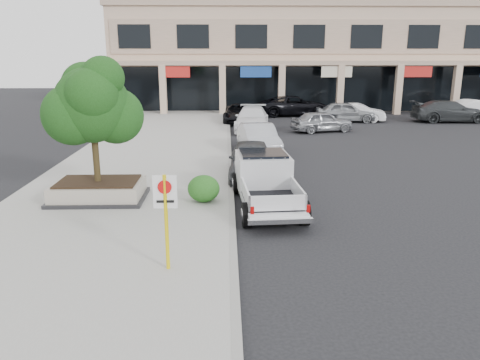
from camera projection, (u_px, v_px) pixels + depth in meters
name	position (u px, v px, depth m)	size (l,w,h in m)	color
ground	(284.00, 230.00, 13.95)	(120.00, 120.00, 0.00)	black
sidewalk	(136.00, 177.00, 19.56)	(8.00, 52.00, 0.15)	gray
curb	(230.00, 177.00, 19.68)	(0.20, 52.00, 0.15)	gray
strip_mall	(325.00, 57.00, 45.67)	(40.55, 12.43, 9.50)	#D0AC92
planter	(99.00, 190.00, 16.29)	(3.20, 2.20, 0.68)	black
planter_tree	(97.00, 105.00, 15.67)	(2.90, 2.55, 4.00)	#302512
no_parking_sign	(166.00, 209.00, 10.72)	(0.55, 0.09, 2.30)	yellow
hedge	(204.00, 189.00, 15.99)	(1.10, 0.99, 0.94)	#204E16
pickup_truck	(267.00, 183.00, 15.80)	(2.03, 5.48, 1.72)	silver
curb_car_a	(251.00, 160.00, 19.60)	(1.82, 4.53, 1.54)	#303235
curb_car_b	(259.00, 139.00, 24.42)	(1.62, 4.63, 1.53)	#A8A9B0
curb_car_c	(252.00, 119.00, 31.78)	(2.20, 5.41, 1.57)	white
curb_car_d	(239.00, 113.00, 35.47)	(2.30, 5.00, 1.39)	black
lot_car_a	(322.00, 121.00, 31.24)	(1.66, 4.12, 1.40)	gray
lot_car_b	(358.00, 112.00, 36.10)	(1.43, 4.11, 1.35)	white
lot_car_c	(450.00, 111.00, 35.70)	(2.29, 5.63, 1.63)	#2D3032
lot_car_d	(295.00, 106.00, 39.37)	(2.75, 5.97, 1.66)	black
lot_car_e	(346.00, 112.00, 35.79)	(1.82, 4.52, 1.54)	gray
lot_car_f	(475.00, 109.00, 37.84)	(1.58, 4.54, 1.50)	white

